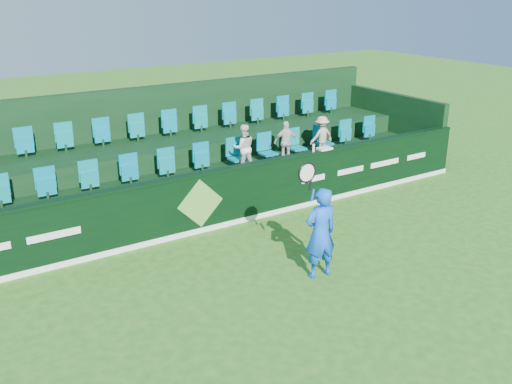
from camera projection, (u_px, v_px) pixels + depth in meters
ground at (309, 313)px, 9.50m from camera, size 60.00×60.00×0.00m
sponsor_hoarding at (198, 203)px, 12.43m from camera, size 16.00×0.25×1.35m
stand_tier_front at (177, 200)px, 13.39m from camera, size 16.00×2.00×0.80m
stand_tier_back at (145, 169)px, 14.81m from camera, size 16.00×1.80×1.30m
stand_rear at (137, 144)px, 14.97m from camera, size 16.00×4.10×2.60m
seat_row_front at (168, 167)px, 13.47m from camera, size 13.50×0.50×0.60m
seat_row_back at (138, 131)px, 14.72m from camera, size 13.50×0.50×0.60m
tennis_player at (320, 232)px, 10.42m from camera, size 0.99×0.49×2.36m
spectator_left at (244, 148)px, 14.02m from camera, size 0.67×0.59×1.16m
spectator_middle at (286, 142)px, 14.69m from camera, size 0.69×0.49×1.09m
spectator_right at (322, 136)px, 15.28m from camera, size 0.70×0.41×1.08m
towel at (325, 148)px, 13.97m from camera, size 0.35×0.23×0.05m
drinks_bottle at (313, 148)px, 13.77m from camera, size 0.06×0.06×0.19m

